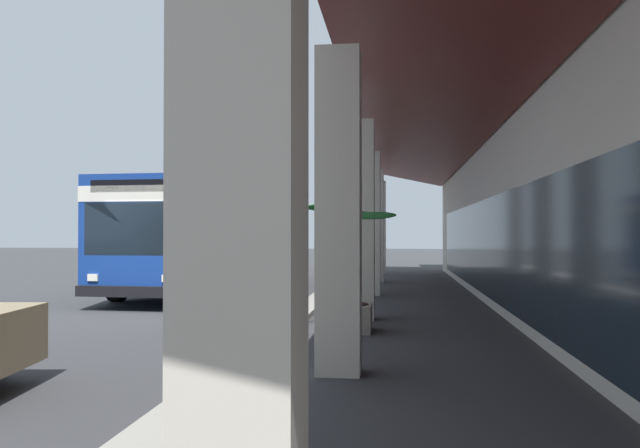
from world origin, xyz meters
name	(u,v)px	position (x,y,z in m)	size (l,w,h in m)	color
ground	(531,320)	(0.00, 8.00, 0.00)	(120.00, 120.00, 0.00)	#38383A
curb_strip	(314,302)	(-2.25, 3.28, 0.06)	(36.82, 0.50, 0.12)	#9E998E
transit_bus	(214,230)	(-5.94, -0.33, 1.85)	(11.34, 3.24, 3.34)	navy
potted_palm	(347,298)	(1.99, 4.41, 0.60)	(1.84, 1.67, 2.30)	gray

